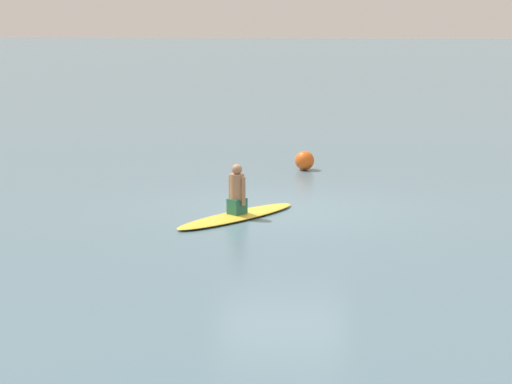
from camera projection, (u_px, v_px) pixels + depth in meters
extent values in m
plane|color=slate|center=(283.00, 211.00, 16.76)|extent=(400.00, 400.00, 0.00)
ellipsoid|color=gold|center=(237.00, 216.00, 16.19)|extent=(2.79, 2.40, 0.08)
cube|color=#26664C|center=(237.00, 206.00, 16.15)|extent=(0.40, 0.39, 0.29)
cylinder|color=#9E7051|center=(237.00, 187.00, 16.08)|extent=(0.39, 0.39, 0.49)
sphere|color=#9E7051|center=(237.00, 169.00, 16.02)|extent=(0.20, 0.20, 0.20)
cylinder|color=#9E7051|center=(243.00, 191.00, 15.98)|extent=(0.11, 0.11, 0.54)
cylinder|color=#9E7051|center=(231.00, 189.00, 16.20)|extent=(0.11, 0.11, 0.54)
sphere|color=#E55919|center=(305.00, 160.00, 21.45)|extent=(0.48, 0.48, 0.48)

